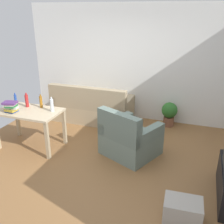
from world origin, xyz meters
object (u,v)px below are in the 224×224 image
bottle_amber (41,102)px  book_stack (11,107)px  armchair (129,139)px  potted_plant (169,113)px  storage_box (183,211)px  bottle_red (27,101)px  bottle_blue (16,99)px  bottle_clear (52,105)px  desk (29,116)px  couch (92,109)px

bottle_amber → book_stack: bearing=-134.3°
armchair → potted_plant: bearing=-84.5°
bottle_amber → book_stack: size_ratio=0.95×
armchair → storage_box: size_ratio=2.43×
armchair → book_stack: 2.26m
bottle_red → bottle_amber: bearing=11.6°
bottle_blue → bottle_clear: bottle_clear is taller
armchair → bottle_clear: (-1.45, -0.21, 0.56)m
desk → potted_plant: (2.42, 1.87, -0.32)m
bottle_blue → bottle_clear: (0.91, -0.11, 0.02)m
armchair → bottle_clear: bottle_clear is taller
storage_box → book_stack: size_ratio=1.70×
book_stack → desk: bearing=35.8°
couch → bottle_red: bottle_red is taller
armchair → bottle_amber: (-1.75, -0.10, 0.56)m
couch → bottle_red: bearing=61.7°
desk → bottle_clear: (0.45, 0.11, 0.23)m
storage_box → bottle_clear: bearing=155.9°
bottle_red → bottle_clear: 0.59m
book_stack → bottle_red: bearing=73.1°
potted_plant → storage_box: potted_plant is taller
armchair → book_stack: book_stack is taller
couch → storage_box: (2.39, -2.59, -0.16)m
bottle_red → book_stack: bearing=-106.9°
book_stack → potted_plant: bearing=37.6°
potted_plant → book_stack: size_ratio=2.02×
couch → desk: 1.71m
desk → bottle_amber: (0.14, 0.22, 0.23)m
bottle_red → book_stack: 0.35m
desk → bottle_blue: bearing=154.3°
bottle_blue → bottle_amber: bearing=-0.3°
storage_box → bottle_amber: bottle_amber is taller
potted_plant → bottle_clear: size_ratio=2.04×
couch → bottle_blue: (-1.07, -1.34, 0.56)m
book_stack → bottle_clear: bearing=22.7°
potted_plant → desk: bearing=-142.2°
bottle_blue → couch: bearing=51.3°
couch → potted_plant: 1.83m
storage_box → book_stack: bearing=165.3°
bottle_clear → book_stack: size_ratio=0.99×
couch → bottle_amber: size_ratio=7.00×
bottle_amber → storage_box: bearing=-23.6°
bottle_amber → potted_plant: bearing=36.0°
couch → book_stack: size_ratio=6.65×
bottle_red → book_stack: bottle_red is taller
bottle_amber → armchair: bearing=3.4°
storage_box → bottle_red: bottle_red is taller
potted_plant → bottle_red: (-2.56, -1.71, 0.56)m
bottle_red → couch: bearing=61.7°
bottle_blue → bottle_red: 0.32m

